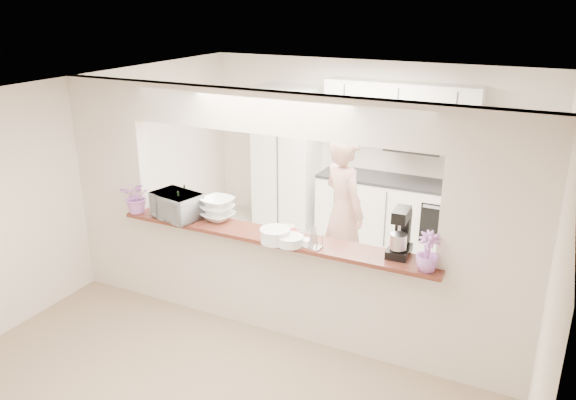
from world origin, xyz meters
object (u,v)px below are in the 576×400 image
Objects in this scene: refrigerator at (516,204)px; toaster_oven at (176,206)px; stand_mixer at (401,234)px; person at (343,211)px.

refrigerator is 3.35× the size of toaster_oven.
refrigerator is at bearing 72.79° from stand_mixer.
refrigerator reaches higher than stand_mixer.
refrigerator is 4.21m from toaster_oven.
refrigerator is at bearing 52.98° from toaster_oven.
stand_mixer is 1.64m from person.
person is at bearing 57.74° from toaster_oven.
toaster_oven is 1.12× the size of stand_mixer.
stand_mixer is 0.25× the size of person.
stand_mixer is at bearing 16.03° from toaster_oven.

